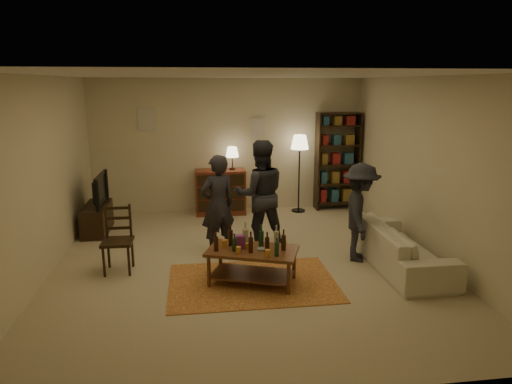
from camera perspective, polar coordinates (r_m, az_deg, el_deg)
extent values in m
plane|color=#C6B793|center=(6.83, -1.31, -8.89)|extent=(6.00, 6.00, 0.00)
plane|color=beige|center=(9.38, -3.45, 5.81)|extent=(5.50, 0.00, 5.50)
plane|color=beige|center=(6.71, -25.40, 1.46)|extent=(0.00, 6.00, 6.00)
plane|color=beige|center=(7.27, 20.73, 2.72)|extent=(0.00, 6.00, 6.00)
plane|color=beige|center=(3.57, 4.10, -6.97)|extent=(5.50, 0.00, 5.50)
plane|color=white|center=(6.31, -1.45, 14.41)|extent=(6.00, 6.00, 0.00)
cube|color=beige|center=(9.32, -13.46, 8.82)|extent=(0.35, 0.03, 0.45)
cube|color=beige|center=(9.39, 0.21, 7.99)|extent=(0.30, 0.03, 0.40)
cube|color=#973821|center=(6.19, -0.45, -11.24)|extent=(2.20, 1.50, 0.01)
cube|color=brown|center=(6.02, -0.46, -7.36)|extent=(1.31, 0.99, 0.04)
cube|color=brown|center=(6.15, -0.45, -10.22)|extent=(1.18, 0.87, 0.02)
cylinder|color=brown|center=(6.01, -5.91, -9.91)|extent=(0.05, 0.05, 0.43)
cylinder|color=brown|center=(5.79, 4.08, -10.81)|extent=(0.05, 0.05, 0.43)
cylinder|color=brown|center=(6.46, -4.48, -8.16)|extent=(0.05, 0.05, 0.43)
cylinder|color=brown|center=(6.26, 4.78, -8.92)|extent=(0.05, 0.05, 0.43)
cylinder|color=#C8832E|center=(6.09, -3.96, -6.44)|extent=(0.07, 0.07, 0.10)
cylinder|color=#C8832E|center=(5.87, -2.21, -7.27)|extent=(0.07, 0.07, 0.09)
cylinder|color=#C8832E|center=(6.16, 0.64, -6.12)|extent=(0.07, 0.07, 0.11)
cylinder|color=#C8832E|center=(5.76, 1.46, -7.65)|extent=(0.07, 0.07, 0.09)
cylinder|color=#C8832E|center=(6.08, 3.49, -6.48)|extent=(0.07, 0.07, 0.10)
cylinder|color=#C8832E|center=(6.02, -1.08, -6.76)|extent=(0.06, 0.06, 0.08)
cube|color=#82328B|center=(6.04, -2.09, -6.19)|extent=(0.14, 0.10, 0.18)
cylinder|color=gray|center=(5.97, 0.63, -7.22)|extent=(0.12, 0.12, 0.03)
cube|color=black|center=(6.67, -16.94, -5.98)|extent=(0.42, 0.42, 0.04)
cylinder|color=black|center=(6.62, -18.49, -8.31)|extent=(0.04, 0.04, 0.43)
cylinder|color=black|center=(6.56, -15.61, -8.31)|extent=(0.04, 0.04, 0.43)
cylinder|color=black|center=(6.93, -17.94, -7.30)|extent=(0.04, 0.04, 0.43)
cylinder|color=black|center=(6.87, -15.19, -7.29)|extent=(0.04, 0.04, 0.43)
cube|color=black|center=(6.74, -16.85, -3.38)|extent=(0.33, 0.04, 0.49)
cube|color=black|center=(8.59, -19.25, -3.16)|extent=(0.40, 1.00, 0.50)
imported|color=black|center=(8.45, -19.39, 0.28)|extent=(0.13, 0.97, 0.56)
cube|color=brown|center=(9.26, -4.48, 0.03)|extent=(1.00, 0.48, 0.90)
cube|color=black|center=(9.07, -4.35, -1.75)|extent=(0.92, 0.02, 0.22)
cube|color=black|center=(9.01, -4.38, -0.15)|extent=(0.92, 0.02, 0.22)
cube|color=black|center=(8.95, -4.41, 1.46)|extent=(0.92, 0.02, 0.22)
cylinder|color=black|center=(9.18, -2.97, 2.93)|extent=(0.12, 0.12, 0.04)
cylinder|color=black|center=(9.16, -2.98, 3.73)|extent=(0.02, 0.02, 0.22)
cone|color=#FFE5B2|center=(9.12, -2.99, 5.03)|extent=(0.26, 0.26, 0.20)
cube|color=black|center=(9.53, 7.68, 3.71)|extent=(0.04, 0.34, 2.00)
cube|color=black|center=(9.80, 12.54, 3.77)|extent=(0.04, 0.34, 2.00)
cube|color=black|center=(9.83, 9.94, -1.14)|extent=(0.90, 0.34, 0.03)
cube|color=black|center=(9.74, 10.03, 1.13)|extent=(0.90, 0.34, 0.03)
cube|color=black|center=(9.66, 10.13, 3.45)|extent=(0.90, 0.34, 0.03)
cube|color=black|center=(9.60, 10.23, 5.80)|extent=(0.90, 0.34, 0.03)
cube|color=black|center=(9.56, 10.33, 8.18)|extent=(0.90, 0.34, 0.03)
cube|color=black|center=(9.54, 10.39, 9.67)|extent=(0.90, 0.34, 0.03)
cube|color=maroon|center=(9.71, 8.29, -0.38)|extent=(0.12, 0.22, 0.26)
cube|color=#285C7A|center=(9.78, 9.69, -0.33)|extent=(0.15, 0.22, 0.26)
cube|color=olive|center=(9.87, 11.19, -0.28)|extent=(0.18, 0.22, 0.26)
cube|color=#285C7A|center=(9.63, 8.36, 1.87)|extent=(0.12, 0.22, 0.24)
cube|color=olive|center=(9.70, 9.78, 1.91)|extent=(0.15, 0.22, 0.24)
cube|color=maroon|center=(9.78, 11.29, 1.94)|extent=(0.18, 0.22, 0.24)
cube|color=olive|center=(9.56, 8.44, 4.16)|extent=(0.12, 0.22, 0.22)
cube|color=maroon|center=(9.63, 9.88, 4.18)|extent=(0.15, 0.22, 0.22)
cube|color=#285C7A|center=(9.71, 11.40, 4.19)|extent=(0.18, 0.22, 0.22)
cube|color=maroon|center=(9.50, 8.52, 6.49)|extent=(0.12, 0.22, 0.20)
cube|color=#285C7A|center=(9.57, 9.97, 6.48)|extent=(0.15, 0.22, 0.20)
cube|color=olive|center=(9.66, 11.51, 6.48)|extent=(0.18, 0.22, 0.20)
cube|color=#285C7A|center=(9.46, 8.61, 8.83)|extent=(0.12, 0.22, 0.18)
cube|color=olive|center=(9.54, 10.07, 8.81)|extent=(0.15, 0.22, 0.18)
cube|color=maroon|center=(9.62, 11.61, 8.78)|extent=(0.18, 0.22, 0.18)
cylinder|color=black|center=(9.53, 5.31, -2.31)|extent=(0.28, 0.28, 0.03)
cylinder|color=black|center=(9.36, 5.40, 1.72)|extent=(0.03, 0.03, 1.40)
cone|color=#FFE5B2|center=(9.24, 5.50, 6.24)|extent=(0.36, 0.36, 0.28)
imported|color=beige|center=(6.94, 17.55, -6.46)|extent=(0.81, 2.08, 0.61)
imported|color=#232229|center=(6.97, -4.83, -1.69)|extent=(0.67, 0.58, 1.56)
imported|color=#25262D|center=(7.25, 0.49, -0.30)|extent=(0.87, 0.69, 1.74)
imported|color=#23242A|center=(6.91, 12.88, -2.50)|extent=(0.81, 1.07, 1.47)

